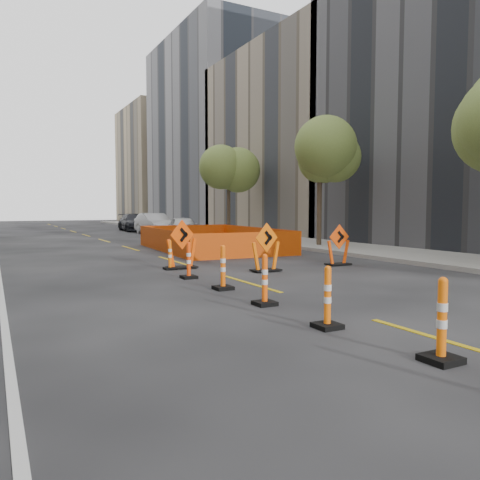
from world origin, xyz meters
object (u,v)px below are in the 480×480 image
channelizer_6 (170,255)px  parked_car_far (134,222)px  channelizer_3 (265,280)px  channelizer_5 (189,260)px  channelizer_1 (442,320)px  chevron_sign_left (182,244)px  channelizer_2 (328,297)px  parked_car_mid (154,224)px  parked_car_near (183,227)px  chevron_sign_right (338,245)px  chevron_sign_center (266,247)px  channelizer_4 (223,267)px

channelizer_6 → parked_car_far: (5.64, 24.86, 0.25)m
channelizer_3 → channelizer_6: (0.15, 6.14, -0.05)m
channelizer_5 → parked_car_far: bearing=77.8°
channelizer_1 → channelizer_3: 4.10m
channelizer_3 → channelizer_6: size_ratio=1.11×
chevron_sign_left → channelizer_2: bearing=-113.0°
chevron_sign_left → parked_car_mid: bearing=55.9°
parked_car_far → channelizer_5: bearing=-99.6°
channelizer_3 → channelizer_5: channelizer_3 is taller
channelizer_1 → channelizer_5: 8.19m
chevron_sign_left → parked_car_near: bearing=49.8°
channelizer_1 → channelizer_2: (-0.21, 2.05, -0.03)m
chevron_sign_left → channelizer_1: bearing=-111.0°
channelizer_2 → channelizer_3: bearing=89.3°
parked_car_mid → parked_car_near: bearing=-87.9°
channelizer_1 → chevron_sign_right: 10.14m
chevron_sign_center → channelizer_6: bearing=131.1°
channelizer_2 → channelizer_6: size_ratio=1.09×
channelizer_2 → channelizer_3: channelizer_3 is taller
channelizer_4 → chevron_sign_left: bearing=82.9°
channelizer_1 → channelizer_4: channelizer_1 is taller
channelizer_3 → chevron_sign_right: size_ratio=0.75×
channelizer_2 → chevron_sign_left: size_ratio=0.66×
chevron_sign_right → parked_car_near: (0.47, 15.97, 0.01)m
parked_car_mid → parked_car_far: bearing=88.4°
channelizer_5 → parked_car_mid: 22.19m
parked_car_near → channelizer_3: bearing=-94.2°
channelizer_1 → chevron_sign_left: 10.27m
channelizer_2 → parked_car_near: 23.30m
channelizer_3 → parked_car_mid: parked_car_mid is taller
channelizer_3 → chevron_sign_left: (0.56, 6.17, 0.27)m
channelizer_6 → parked_car_near: 15.49m
parked_car_mid → chevron_sign_left: bearing=-106.6°
channelizer_3 → chevron_sign_center: (2.62, 4.28, 0.23)m
parked_car_near → parked_car_mid: parked_car_mid is taller
parked_car_far → channelizer_1: bearing=-96.4°
chevron_sign_left → parked_car_mid: 20.03m
parked_car_mid → channelizer_5: bearing=-106.7°
channelizer_1 → channelizer_6: size_ratio=1.16×
channelizer_5 → channelizer_6: (0.17, 2.05, -0.04)m
channelizer_3 → channelizer_4: channelizer_4 is taller
chevron_sign_right → parked_car_near: parked_car_near is taller
channelizer_3 → chevron_sign_center: chevron_sign_center is taller
chevron_sign_right → chevron_sign_left: bearing=159.8°
channelizer_1 → channelizer_5: bearing=91.5°
channelizer_3 → channelizer_5: (-0.02, 4.09, -0.01)m
channelizer_6 → parked_car_mid: 20.17m
channelizer_2 → channelizer_4: 4.09m
channelizer_5 → chevron_sign_center: chevron_sign_center is taller
channelizer_4 → chevron_sign_right: bearing=23.3°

